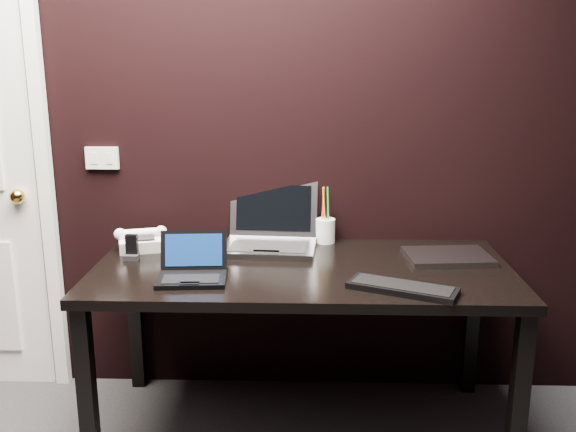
{
  "coord_description": "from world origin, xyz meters",
  "views": [
    {
      "loc": [
        0.32,
        -1.08,
        1.58
      ],
      "look_at": [
        0.24,
        1.35,
        0.96
      ],
      "focal_mm": 40.0,
      "sensor_mm": 36.0,
      "label": 1
    }
  ],
  "objects_px": {
    "ext_keyboard": "(402,288)",
    "closed_laptop": "(448,257)",
    "pen_cup": "(325,229)",
    "netbook": "(192,271)",
    "mobile_phone": "(132,250)",
    "desk_phone": "(141,240)",
    "silver_laptop": "(270,236)",
    "desk": "(302,284)"
  },
  "relations": [
    {
      "from": "netbook",
      "to": "ext_keyboard",
      "type": "relative_size",
      "value": 0.66
    },
    {
      "from": "desk_phone",
      "to": "closed_laptop",
      "type": "bearing_deg",
      "value": -4.3
    },
    {
      "from": "ext_keyboard",
      "to": "closed_laptop",
      "type": "distance_m",
      "value": 0.45
    },
    {
      "from": "closed_laptop",
      "to": "desk",
      "type": "bearing_deg",
      "value": -169.52
    },
    {
      "from": "netbook",
      "to": "mobile_phone",
      "type": "relative_size",
      "value": 2.63
    },
    {
      "from": "closed_laptop",
      "to": "desk_phone",
      "type": "relative_size",
      "value": 1.56
    },
    {
      "from": "closed_laptop",
      "to": "desk_phone",
      "type": "height_order",
      "value": "desk_phone"
    },
    {
      "from": "netbook",
      "to": "desk_phone",
      "type": "xyz_separation_m",
      "value": [
        -0.29,
        0.38,
        0.01
      ]
    },
    {
      "from": "desk_phone",
      "to": "pen_cup",
      "type": "height_order",
      "value": "pen_cup"
    },
    {
      "from": "ext_keyboard",
      "to": "desk_phone",
      "type": "distance_m",
      "value": 1.19
    },
    {
      "from": "desk_phone",
      "to": "mobile_phone",
      "type": "bearing_deg",
      "value": -92.05
    },
    {
      "from": "mobile_phone",
      "to": "closed_laptop",
      "type": "bearing_deg",
      "value": 1.6
    },
    {
      "from": "ext_keyboard",
      "to": "closed_laptop",
      "type": "height_order",
      "value": "ext_keyboard"
    },
    {
      "from": "netbook",
      "to": "pen_cup",
      "type": "relative_size",
      "value": 1.06
    },
    {
      "from": "desk",
      "to": "mobile_phone",
      "type": "bearing_deg",
      "value": 173.97
    },
    {
      "from": "desk",
      "to": "pen_cup",
      "type": "bearing_deg",
      "value": 73.64
    },
    {
      "from": "ext_keyboard",
      "to": "closed_laptop",
      "type": "xyz_separation_m",
      "value": [
        0.24,
        0.38,
        -0.0
      ]
    },
    {
      "from": "pen_cup",
      "to": "closed_laptop",
      "type": "bearing_deg",
      "value": -24.79
    },
    {
      "from": "desk",
      "to": "mobile_phone",
      "type": "xyz_separation_m",
      "value": [
        -0.72,
        0.08,
        0.12
      ]
    },
    {
      "from": "netbook",
      "to": "silver_laptop",
      "type": "xyz_separation_m",
      "value": [
        0.28,
        0.42,
        0.02
      ]
    },
    {
      "from": "pen_cup",
      "to": "netbook",
      "type": "bearing_deg",
      "value": -135.6
    },
    {
      "from": "closed_laptop",
      "to": "mobile_phone",
      "type": "xyz_separation_m",
      "value": [
        -1.33,
        -0.04,
        0.03
      ]
    },
    {
      "from": "closed_laptop",
      "to": "desk_phone",
      "type": "bearing_deg",
      "value": 175.7
    },
    {
      "from": "desk",
      "to": "mobile_phone",
      "type": "height_order",
      "value": "mobile_phone"
    },
    {
      "from": "pen_cup",
      "to": "silver_laptop",
      "type": "bearing_deg",
      "value": -159.14
    },
    {
      "from": "pen_cup",
      "to": "desk_phone",
      "type": "bearing_deg",
      "value": -170.57
    },
    {
      "from": "silver_laptop",
      "to": "desk_phone",
      "type": "height_order",
      "value": "silver_laptop"
    },
    {
      "from": "desk_phone",
      "to": "ext_keyboard",
      "type": "bearing_deg",
      "value": -23.91
    },
    {
      "from": "ext_keyboard",
      "to": "desk_phone",
      "type": "xyz_separation_m",
      "value": [
        -1.08,
        0.48,
        0.03
      ]
    },
    {
      "from": "netbook",
      "to": "silver_laptop",
      "type": "distance_m",
      "value": 0.5
    },
    {
      "from": "desk",
      "to": "closed_laptop",
      "type": "xyz_separation_m",
      "value": [
        0.61,
        0.11,
        0.09
      ]
    },
    {
      "from": "ext_keyboard",
      "to": "mobile_phone",
      "type": "xyz_separation_m",
      "value": [
        -1.09,
        0.34,
        0.03
      ]
    },
    {
      "from": "desk_phone",
      "to": "pen_cup",
      "type": "relative_size",
      "value": 0.9
    },
    {
      "from": "netbook",
      "to": "closed_laptop",
      "type": "xyz_separation_m",
      "value": [
        1.03,
        0.28,
        -0.02
      ]
    },
    {
      "from": "desk",
      "to": "netbook",
      "type": "xyz_separation_m",
      "value": [
        -0.42,
        -0.16,
        0.11
      ]
    },
    {
      "from": "closed_laptop",
      "to": "mobile_phone",
      "type": "distance_m",
      "value": 1.33
    },
    {
      "from": "netbook",
      "to": "mobile_phone",
      "type": "distance_m",
      "value": 0.38
    },
    {
      "from": "silver_laptop",
      "to": "desk",
      "type": "bearing_deg",
      "value": -60.46
    },
    {
      "from": "mobile_phone",
      "to": "netbook",
      "type": "bearing_deg",
      "value": -38.71
    },
    {
      "from": "desk",
      "to": "mobile_phone",
      "type": "relative_size",
      "value": 16.17
    },
    {
      "from": "silver_laptop",
      "to": "ext_keyboard",
      "type": "xyz_separation_m",
      "value": [
        0.51,
        -0.52,
        -0.04
      ]
    },
    {
      "from": "silver_laptop",
      "to": "desk_phone",
      "type": "bearing_deg",
      "value": -175.82
    }
  ]
}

